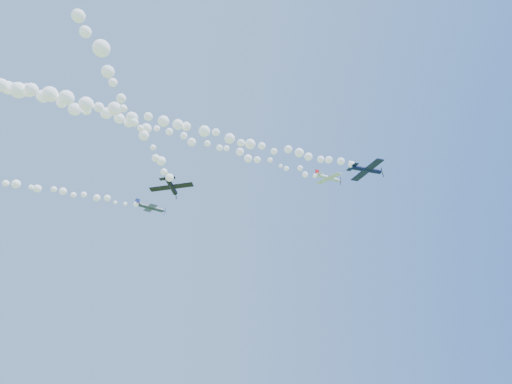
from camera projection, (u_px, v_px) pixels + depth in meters
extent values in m
cylinder|color=white|center=(328.00, 178.00, 87.43)|extent=(5.74, 1.91, 0.90)
cone|color=white|center=(339.00, 181.00, 88.85)|extent=(0.81, 0.88, 0.77)
cone|color=#B31416|center=(341.00, 181.00, 89.05)|extent=(0.34, 0.32, 0.27)
cube|color=black|center=(340.00, 181.00, 89.00)|extent=(0.10, 0.31, 1.80)
cube|color=white|center=(328.00, 178.00, 87.50)|extent=(3.37, 7.10, 0.80)
cube|color=white|center=(318.00, 175.00, 86.27)|extent=(1.48, 2.58, 0.32)
cube|color=#B31416|center=(317.00, 172.00, 86.41)|extent=(0.89, 0.44, 1.16)
sphere|color=black|center=(331.00, 177.00, 87.93)|extent=(0.85, 0.91, 0.75)
cylinder|color=#0C1336|center=(366.00, 169.00, 79.14)|extent=(6.62, 2.56, 1.34)
cone|color=#0C1336|center=(381.00, 172.00, 80.55)|extent=(1.02, 1.05, 0.93)
cone|color=white|center=(383.00, 172.00, 80.75)|extent=(0.41, 0.38, 0.33)
cube|color=black|center=(382.00, 172.00, 80.70)|extent=(0.24, 0.27, 2.08)
cube|color=#0C1336|center=(367.00, 170.00, 79.19)|extent=(3.10, 8.24, 0.80)
cube|color=#0C1336|center=(353.00, 167.00, 77.99)|extent=(1.44, 2.96, 0.34)
cube|color=white|center=(352.00, 164.00, 78.22)|extent=(1.13, 0.36, 1.38)
sphere|color=black|center=(369.00, 168.00, 79.70)|extent=(0.97, 0.96, 0.89)
cylinder|color=#333E4A|center=(149.00, 207.00, 92.86)|extent=(6.04, 1.31, 1.33)
cone|color=#333E4A|center=(164.00, 211.00, 94.07)|extent=(0.82, 0.86, 0.86)
cone|color=navy|center=(166.00, 211.00, 94.24)|extent=(0.34, 0.31, 0.31)
cube|color=black|center=(165.00, 211.00, 94.20)|extent=(0.30, 0.40, 1.88)
cube|color=#333E4A|center=(150.00, 208.00, 92.91)|extent=(3.09, 7.43, 1.44)
cube|color=#333E4A|center=(137.00, 204.00, 91.86)|extent=(1.40, 2.69, 0.56)
cube|color=navy|center=(137.00, 201.00, 92.01)|extent=(1.07, 0.47, 1.26)
sphere|color=black|center=(153.00, 207.00, 93.30)|extent=(0.93, 0.95, 0.88)
cylinder|color=black|center=(171.00, 186.00, 68.35)|extent=(1.79, 5.66, 0.81)
cone|color=black|center=(176.00, 194.00, 71.10)|extent=(0.86, 0.78, 0.75)
cone|color=#CDCB18|center=(176.00, 195.00, 71.48)|extent=(0.31, 0.32, 0.26)
cube|color=black|center=(176.00, 194.00, 71.38)|extent=(0.33, 0.13, 1.78)
cube|color=black|center=(172.00, 187.00, 68.51)|extent=(7.00, 3.34, 0.91)
cube|color=black|center=(167.00, 178.00, 66.08)|extent=(2.55, 1.47, 0.35)
cube|color=#CDCB18|center=(167.00, 175.00, 66.23)|extent=(0.46, 0.91, 1.13)
sphere|color=black|center=(172.00, 186.00, 69.22)|extent=(0.91, 0.86, 0.75)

